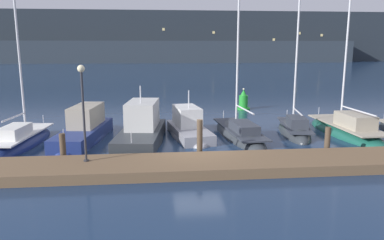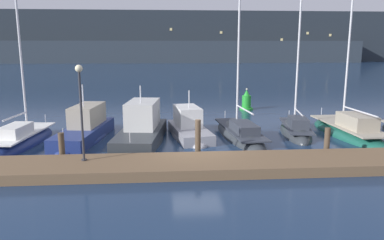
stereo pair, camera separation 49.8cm
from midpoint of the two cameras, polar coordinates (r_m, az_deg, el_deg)
name	(u,v)px [view 1 (the left image)]	position (r m, az deg, el deg)	size (l,w,h in m)	color
ground_plane	(199,157)	(18.71, 0.29, -5.67)	(400.00, 400.00, 0.00)	#192D4C
dock	(204,165)	(16.79, 0.99, -6.88)	(34.06, 2.80, 0.45)	brown
mooring_pile_1	(63,148)	(18.70, -19.81, -4.09)	(0.28, 0.28, 1.43)	#4C3D2D
mooring_pile_2	(200,139)	(18.16, 0.39, -2.99)	(0.28, 0.28, 1.96)	#4C3D2D
mooring_pile_3	(327,141)	(19.96, 19.25, -3.08)	(0.28, 0.28, 1.45)	#4C3D2D
sailboat_berth_2	(22,143)	(23.04, -25.04, -3.18)	(2.48, 6.81, 8.76)	navy
motorboat_berth_3	(84,134)	(22.93, -16.70, -2.03)	(2.98, 7.30, 3.75)	navy
motorboat_berth_4	(142,135)	(21.75, -8.35, -2.33)	(3.26, 7.28, 3.92)	#2D3338
motorboat_berth_5	(189,132)	(22.79, -1.11, -1.85)	(2.84, 5.86, 3.43)	gray
sailboat_berth_6	(239,135)	(22.97, 6.58, -2.28)	(2.58, 7.96, 9.87)	#2D3338
sailboat_berth_7	(294,132)	(24.46, 14.74, -1.72)	(2.72, 6.19, 9.03)	#2D3338
sailboat_berth_8	(346,132)	(25.23, 21.91, -1.65)	(2.63, 8.00, 11.01)	#195647
channel_buoy	(243,102)	(32.67, 7.40, 2.79)	(1.15, 1.15, 1.85)	green
dock_lamppost	(83,98)	(16.71, -17.14, 3.20)	(0.32, 0.32, 4.22)	#2D2D33
hillside_backdrop	(156,39)	(130.79, -5.60, 12.21)	(240.00, 23.00, 16.53)	#232B33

